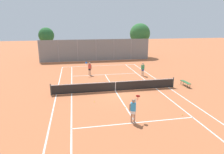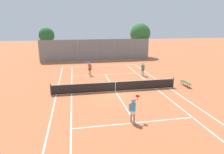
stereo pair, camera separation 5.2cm
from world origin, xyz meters
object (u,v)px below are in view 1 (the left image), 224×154
Objects in this scene: player_far_left at (90,68)px; tree_behind_right at (140,34)px; loose_tennis_ball_0 at (182,115)px; loose_tennis_ball_1 at (125,107)px; loose_tennis_ball_2 at (94,102)px; loose_tennis_ball_4 at (165,88)px; courtside_bench at (186,82)px; player_far_right at (143,68)px; player_near_side at (133,109)px; loose_tennis_ball_3 at (120,77)px; tennis_net at (115,86)px; tree_behind_left at (46,36)px.

tree_behind_right is (10.59, 12.21, 3.34)m from player_far_left.
loose_tennis_ball_0 is 1.00× the size of loose_tennis_ball_1.
loose_tennis_ball_2 is (-2.24, 1.55, 0.00)m from loose_tennis_ball_1.
player_far_left is 26.88× the size of loose_tennis_ball_1.
loose_tennis_ball_1 is 0.01× the size of tree_behind_right.
courtside_bench reaches higher than loose_tennis_ball_4.
player_far_right is 24.24× the size of loose_tennis_ball_0.
player_far_left is at bearing 97.78° from player_near_side.
loose_tennis_ball_3 is at bearing 140.65° from courtside_bench.
player_near_side is at bearing -112.26° from player_far_right.
loose_tennis_ball_1 and loose_tennis_ball_4 have the same top height.
loose_tennis_ball_4 is at bearing 16.96° from loose_tennis_ball_2.
loose_tennis_ball_1 is (0.11, 2.36, -0.89)m from player_near_side.
tennis_net is at bearing -73.81° from player_far_left.
loose_tennis_ball_2 is 1.00× the size of loose_tennis_ball_3.
tree_behind_right is at bearing 78.36° from loose_tennis_ball_0.
loose_tennis_ball_2 is at bearing 118.57° from player_near_side.
tennis_net is at bearing -178.93° from courtside_bench.
loose_tennis_ball_1 is (1.87, -10.48, -0.89)m from player_far_left.
player_far_left is 26.88× the size of loose_tennis_ball_0.
courtside_bench is (5.78, -4.74, 0.38)m from loose_tennis_ball_3.
loose_tennis_ball_3 is 18.68m from tree_behind_left.
tennis_net is at bearing -131.76° from player_far_right.
player_far_right is at bearing 67.74° from player_near_side.
loose_tennis_ball_0 is at bearing -31.44° from loose_tennis_ball_2.
player_far_left is 8.99m from loose_tennis_ball_2.
player_far_left reaches higher than loose_tennis_ball_2.
tennis_net is at bearing -108.37° from loose_tennis_ball_3.
player_near_side is 27.81m from tree_behind_left.
courtside_bench is (2.31, 0.27, 0.38)m from loose_tennis_ball_4.
tree_behind_left reaches higher than courtside_bench.
loose_tennis_ball_2 is at bearing -118.24° from loose_tennis_ball_3.
tennis_net is 3.95m from loose_tennis_ball_1.
loose_tennis_ball_4 is at bearing 36.47° from loose_tennis_ball_1.
player_far_left is 1.18× the size of courtside_bench.
player_far_right is at bearing -49.28° from tree_behind_left.
tree_behind_right is (3.59, 18.91, 4.23)m from loose_tennis_ball_4.
tree_behind_right reaches higher than player_near_side.
loose_tennis_ball_2 and loose_tennis_ball_3 have the same top height.
loose_tennis_ball_0 is at bearing -94.62° from player_far_right.
loose_tennis_ball_1 is 8.96m from loose_tennis_ball_3.
player_far_left is 0.32× the size of tree_behind_left.
loose_tennis_ball_4 is (7.37, 2.25, 0.00)m from loose_tennis_ball_2.
loose_tennis_ball_4 is at bearing -83.17° from player_far_right.
tree_behind_right reaches higher than loose_tennis_ball_1.
loose_tennis_ball_0 is 6.88m from loose_tennis_ball_2.
tree_behind_left is at bearing 112.91° from tennis_net.
tennis_net is 181.82× the size of loose_tennis_ball_2.
tree_behind_left reaches higher than loose_tennis_ball_0.
player_far_left reaches higher than courtside_bench.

